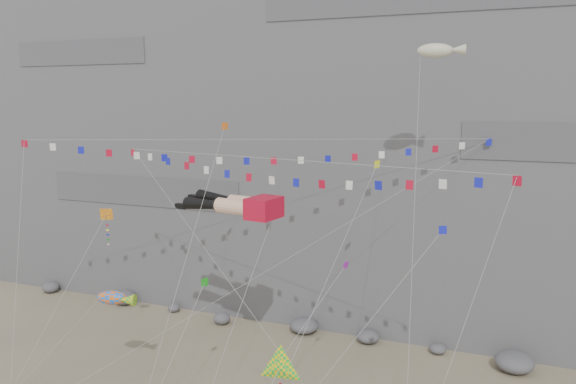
# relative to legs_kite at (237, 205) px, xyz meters

# --- Properties ---
(cliff) EXTENTS (80.00, 28.00, 50.00)m
(cliff) POSITION_rel_legs_kite_xyz_m (1.11, 26.12, 11.16)
(cliff) COLOR slate
(cliff) RESTS_ON ground
(talus_boulders) EXTENTS (60.00, 3.00, 1.20)m
(talus_boulders) POSITION_rel_legs_kite_xyz_m (1.11, 11.12, -13.24)
(talus_boulders) COLOR #5C5C61
(talus_boulders) RESTS_ON ground
(legs_kite) EXTENTS (8.43, 14.87, 18.67)m
(legs_kite) POSITION_rel_legs_kite_xyz_m (0.00, 0.00, 0.00)
(legs_kite) COLOR #B90B25
(legs_kite) RESTS_ON ground
(flag_banner_upper) EXTENTS (32.91, 21.91, 26.09)m
(flag_banner_upper) POSITION_rel_legs_kite_xyz_m (-0.24, 4.53, 4.31)
(flag_banner_upper) COLOR #B90B25
(flag_banner_upper) RESTS_ON ground
(flag_banner_lower) EXTENTS (28.60, 11.31, 21.30)m
(flag_banner_lower) POSITION_rel_legs_kite_xyz_m (3.88, -0.78, 3.43)
(flag_banner_lower) COLOR #B90B25
(flag_banner_lower) RESTS_ON ground
(harlequin_kite) EXTENTS (3.98, 9.60, 15.61)m
(harlequin_kite) POSITION_rel_legs_kite_xyz_m (-10.04, -1.75, -1.15)
(harlequin_kite) COLOR red
(harlequin_kite) RESTS_ON ground
(fish_windsock) EXTENTS (7.95, 6.47, 10.91)m
(fish_windsock) POSITION_rel_legs_kite_xyz_m (-7.92, -4.17, -6.53)
(fish_windsock) COLOR #F9630C
(fish_windsock) RESTS_ON ground
(delta_kite) EXTENTS (3.80, 5.42, 9.07)m
(delta_kite) POSITION_rel_legs_kite_xyz_m (6.81, -8.72, -7.02)
(delta_kite) COLOR yellow
(delta_kite) RESTS_ON ground
(blimp_windsock) EXTENTS (3.78, 13.92, 27.63)m
(blimp_windsock) POSITION_rel_legs_kite_xyz_m (12.63, 5.14, 10.57)
(blimp_windsock) COLOR beige
(blimp_windsock) RESTS_ON ground
(small_kite_a) EXTENTS (1.09, 14.03, 23.46)m
(small_kite_a) POSITION_rel_legs_kite_xyz_m (-1.45, 0.81, 5.03)
(small_kite_a) COLOR orange
(small_kite_a) RESTS_ON ground
(small_kite_b) EXTENTS (6.16, 11.72, 16.25)m
(small_kite_b) POSITION_rel_legs_kite_xyz_m (8.06, -0.88, -3.56)
(small_kite_b) COLOR purple
(small_kite_b) RESTS_ON ground
(small_kite_c) EXTENTS (1.40, 9.85, 13.31)m
(small_kite_c) POSITION_rel_legs_kite_xyz_m (0.01, -4.95, -4.36)
(small_kite_c) COLOR #169217
(small_kite_c) RESTS_ON ground
(small_kite_d) EXTENTS (4.76, 15.76, 22.88)m
(small_kite_d) POSITION_rel_legs_kite_xyz_m (9.10, 3.16, 2.55)
(small_kite_d) COLOR #FFFB15
(small_kite_d) RESTS_ON ground
(small_kite_e) EXTENTS (10.38, 8.07, 18.60)m
(small_kite_e) POSITION_rel_legs_kite_xyz_m (14.25, -3.59, -0.20)
(small_kite_e) COLOR #151AB9
(small_kite_e) RESTS_ON ground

